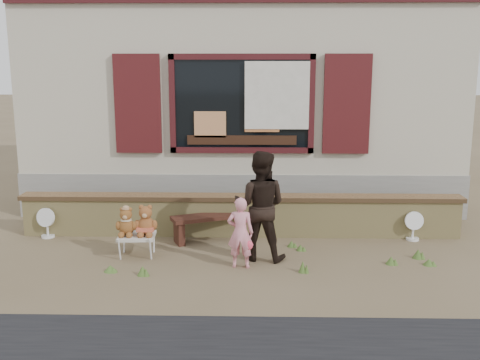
{
  "coord_description": "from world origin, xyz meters",
  "views": [
    {
      "loc": [
        0.2,
        -7.75,
        2.77
      ],
      "look_at": [
        0.0,
        0.6,
        1.0
      ],
      "focal_mm": 42.0,
      "sensor_mm": 36.0,
      "label": 1
    }
  ],
  "objects_px": {
    "folding_chair": "(137,237)",
    "teddy_bear_left": "(126,221)",
    "teddy_bear_right": "(146,220)",
    "child": "(240,233)",
    "bench": "(222,220)",
    "adult": "(260,206)"
  },
  "relations": [
    {
      "from": "teddy_bear_left",
      "to": "adult",
      "type": "bearing_deg",
      "value": -4.9
    },
    {
      "from": "child",
      "to": "adult",
      "type": "xyz_separation_m",
      "value": [
        0.27,
        0.36,
        0.29
      ]
    },
    {
      "from": "child",
      "to": "folding_chair",
      "type": "bearing_deg",
      "value": -11.6
    },
    {
      "from": "bench",
      "to": "teddy_bear_left",
      "type": "xyz_separation_m",
      "value": [
        -1.33,
        -0.85,
        0.23
      ]
    },
    {
      "from": "teddy_bear_right",
      "to": "child",
      "type": "height_order",
      "value": "child"
    },
    {
      "from": "teddy_bear_left",
      "to": "teddy_bear_right",
      "type": "height_order",
      "value": "teddy_bear_right"
    },
    {
      "from": "bench",
      "to": "teddy_bear_right",
      "type": "xyz_separation_m",
      "value": [
        -1.05,
        -0.83,
        0.24
      ]
    },
    {
      "from": "bench",
      "to": "adult",
      "type": "height_order",
      "value": "adult"
    },
    {
      "from": "bench",
      "to": "adult",
      "type": "distance_m",
      "value": 1.18
    },
    {
      "from": "teddy_bear_right",
      "to": "folding_chair",
      "type": "bearing_deg",
      "value": 180.0
    },
    {
      "from": "adult",
      "to": "folding_chair",
      "type": "bearing_deg",
      "value": 9.52
    },
    {
      "from": "teddy_bear_left",
      "to": "teddy_bear_right",
      "type": "relative_size",
      "value": 0.92
    },
    {
      "from": "folding_chair",
      "to": "teddy_bear_right",
      "type": "relative_size",
      "value": 1.19
    },
    {
      "from": "folding_chair",
      "to": "teddy_bear_left",
      "type": "distance_m",
      "value": 0.28
    },
    {
      "from": "folding_chair",
      "to": "teddy_bear_right",
      "type": "bearing_deg",
      "value": -0.0
    },
    {
      "from": "child",
      "to": "bench",
      "type": "bearing_deg",
      "value": -71.84
    },
    {
      "from": "teddy_bear_left",
      "to": "child",
      "type": "bearing_deg",
      "value": -17.37
    },
    {
      "from": "bench",
      "to": "child",
      "type": "bearing_deg",
      "value": -99.21
    },
    {
      "from": "teddy_bear_left",
      "to": "child",
      "type": "height_order",
      "value": "child"
    },
    {
      "from": "bench",
      "to": "adult",
      "type": "relative_size",
      "value": 1.04
    },
    {
      "from": "teddy_bear_left",
      "to": "teddy_bear_right",
      "type": "xyz_separation_m",
      "value": [
        0.28,
        0.02,
        0.02
      ]
    },
    {
      "from": "bench",
      "to": "child",
      "type": "height_order",
      "value": "child"
    }
  ]
}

